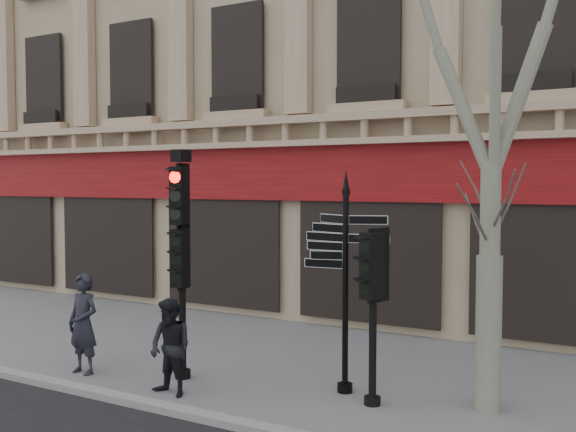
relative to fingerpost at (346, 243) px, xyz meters
name	(u,v)px	position (x,y,z in m)	size (l,w,h in m)	color
ground	(252,392)	(-1.31, -0.73, -2.41)	(80.00, 80.00, 0.00)	slate
kerb	(200,416)	(-1.31, -2.13, -2.35)	(80.00, 0.25, 0.12)	gray
building	(458,9)	(-1.31, 11.75, 6.58)	(28.00, 15.52, 18.00)	tan
fingerpost	(346,243)	(0.00, 0.00, 0.00)	(1.61, 1.61, 3.59)	black
traffic_signal_main	(182,235)	(-2.76, -0.68, 0.07)	(0.49, 0.39, 3.94)	black
traffic_signal_secondary	(373,285)	(0.61, -0.34, -0.58)	(0.53, 0.45, 2.63)	black
pedestrian_a	(83,324)	(-4.46, -1.32, -1.53)	(0.65, 0.42, 1.77)	black
pedestrian_b	(170,347)	(-2.35, -1.50, -1.64)	(0.75, 0.58, 1.54)	black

